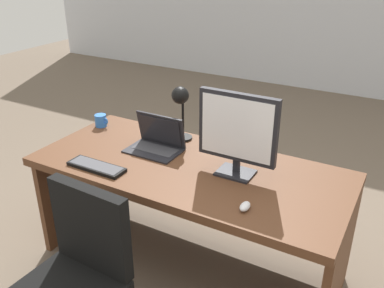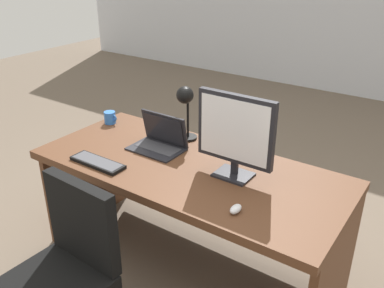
{
  "view_description": "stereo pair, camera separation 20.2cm",
  "coord_description": "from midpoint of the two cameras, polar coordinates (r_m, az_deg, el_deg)",
  "views": [
    {
      "loc": [
        1.06,
        -1.84,
        1.86
      ],
      "look_at": [
        0.0,
        0.04,
        0.84
      ],
      "focal_mm": 39.13,
      "sensor_mm": 36.0,
      "label": 1
    },
    {
      "loc": [
        1.23,
        -1.74,
        1.86
      ],
      "look_at": [
        0.0,
        0.04,
        0.84
      ],
      "focal_mm": 39.13,
      "sensor_mm": 36.0,
      "label": 2
    }
  ],
  "objects": [
    {
      "name": "mouse",
      "position": [
        2.02,
        4.37,
        -8.55
      ],
      "size": [
        0.04,
        0.08,
        0.04
      ],
      "color": "silver",
      "rests_on": "desk"
    },
    {
      "name": "monitor",
      "position": [
        2.21,
        3.61,
        1.81
      ],
      "size": [
        0.44,
        0.16,
        0.47
      ],
      "color": "black",
      "rests_on": "desk"
    },
    {
      "name": "coffee_mug",
      "position": [
        3.01,
        -14.21,
        3.09
      ],
      "size": [
        0.11,
        0.08,
        0.09
      ],
      "color": "blue",
      "rests_on": "desk"
    },
    {
      "name": "laptop",
      "position": [
        2.6,
        -6.93,
        0.68
      ],
      "size": [
        0.33,
        0.23,
        0.22
      ],
      "color": "black",
      "rests_on": "desk"
    },
    {
      "name": "desk_lamp",
      "position": [
        2.63,
        -3.76,
        5.67
      ],
      "size": [
        0.12,
        0.14,
        0.36
      ],
      "color": "black",
      "rests_on": "desk"
    },
    {
      "name": "keyboard",
      "position": [
        2.46,
        -15.22,
        -3.05
      ],
      "size": [
        0.35,
        0.11,
        0.02
      ],
      "color": "black",
      "rests_on": "desk"
    },
    {
      "name": "ground",
      "position": [
        3.95,
        8.97,
        -3.22
      ],
      "size": [
        12.0,
        12.0,
        0.0
      ],
      "primitive_type": "plane",
      "color": "#6B5B4C"
    },
    {
      "name": "desk",
      "position": [
        2.53,
        -2.28,
        -6.14
      ],
      "size": [
        1.83,
        0.81,
        0.72
      ],
      "color": "#56331E",
      "rests_on": "ground"
    }
  ]
}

